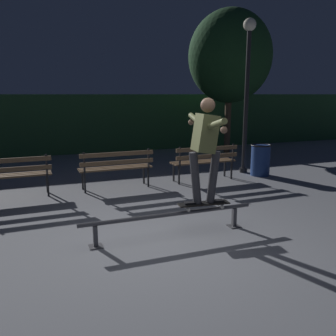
{
  "coord_description": "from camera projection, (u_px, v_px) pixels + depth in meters",
  "views": [
    {
      "loc": [
        -1.77,
        -4.4,
        2.05
      ],
      "look_at": [
        0.27,
        1.01,
        0.85
      ],
      "focal_mm": 38.07,
      "sensor_mm": 36.0,
      "label": 1
    }
  ],
  "objects": [
    {
      "name": "tree_far_right",
      "position": [
        230.0,
        57.0,
        12.16
      ],
      "size": [
        2.85,
        2.85,
        4.89
      ],
      "color": "brown",
      "rests_on": "ground"
    },
    {
      "name": "skateboarder",
      "position": [
        205.0,
        142.0,
        5.17
      ],
      "size": [
        0.63,
        1.4,
        1.56
      ],
      "color": "black",
      "rests_on": "skateboard"
    },
    {
      "name": "trash_can",
      "position": [
        260.0,
        159.0,
        9.12
      ],
      "size": [
        0.52,
        0.52,
        0.8
      ],
      "color": "navy",
      "rests_on": "ground"
    },
    {
      "name": "skateboard",
      "position": [
        204.0,
        204.0,
        5.36
      ],
      "size": [
        0.8,
        0.28,
        0.09
      ],
      "color": "black",
      "rests_on": "grind_rail"
    },
    {
      "name": "park_bench_left_center",
      "position": [
        116.0,
        165.0,
        7.76
      ],
      "size": [
        1.61,
        0.45,
        0.88
      ],
      "color": "black",
      "rests_on": "ground"
    },
    {
      "name": "park_bench_leftmost",
      "position": [
        9.0,
        173.0,
        7.02
      ],
      "size": [
        1.61,
        0.45,
        0.88
      ],
      "color": "black",
      "rests_on": "ground"
    },
    {
      "name": "grind_rail",
      "position": [
        170.0,
        218.0,
        5.2
      ],
      "size": [
        2.65,
        0.18,
        0.36
      ],
      "color": "#47474C",
      "rests_on": "ground"
    },
    {
      "name": "park_bench_right_center",
      "position": [
        205.0,
        159.0,
        8.5
      ],
      "size": [
        1.61,
        0.45,
        0.88
      ],
      "color": "black",
      "rests_on": "ground"
    },
    {
      "name": "hedge_backdrop",
      "position": [
        85.0,
        123.0,
        12.94
      ],
      "size": [
        24.0,
        1.2,
        2.05
      ],
      "primitive_type": "cube",
      "color": "#2D5B33",
      "rests_on": "ground"
    },
    {
      "name": "lamp_post_right",
      "position": [
        247.0,
        77.0,
        9.04
      ],
      "size": [
        0.32,
        0.32,
        3.9
      ],
      "color": "black",
      "rests_on": "ground"
    },
    {
      "name": "ground_plane",
      "position": [
        175.0,
        241.0,
        5.06
      ],
      "size": [
        90.0,
        90.0,
        0.0
      ],
      "primitive_type": "plane",
      "color": "slate"
    }
  ]
}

